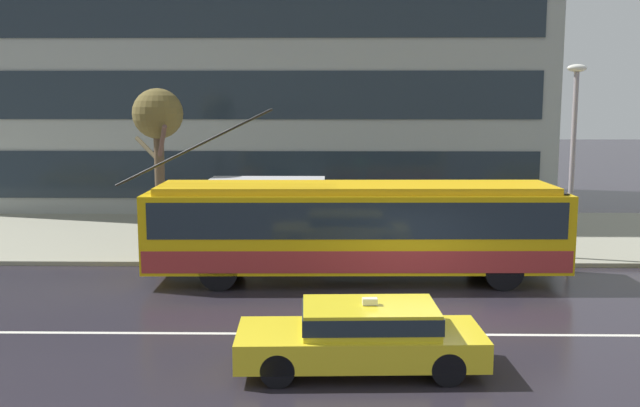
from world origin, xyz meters
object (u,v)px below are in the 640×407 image
(street_tree_bare, at_px, (158,120))
(trolleybus, at_px, (356,227))
(bus_shelter, at_px, (268,195))
(street_lamp, at_px, (573,144))
(taxi_oncoming_near, at_px, (364,334))
(pedestrian_approaching_curb, at_px, (378,200))
(pedestrian_at_shelter, at_px, (242,219))

(street_tree_bare, bearing_deg, trolleybus, -34.66)
(bus_shelter, bearing_deg, street_lamp, -5.64)
(taxi_oncoming_near, distance_m, street_tree_bare, 13.63)
(trolleybus, bearing_deg, street_tree_bare, 145.34)
(pedestrian_approaching_curb, xyz_separation_m, street_tree_bare, (-7.52, 0.15, 2.73))
(street_lamp, distance_m, street_tree_bare, 13.58)
(bus_shelter, relative_size, pedestrian_approaching_curb, 1.92)
(taxi_oncoming_near, bearing_deg, street_tree_bare, 119.81)
(bus_shelter, xyz_separation_m, street_lamp, (9.55, -0.94, 1.76))
(pedestrian_at_shelter, relative_size, street_tree_bare, 0.29)
(bus_shelter, relative_size, pedestrian_at_shelter, 2.38)
(pedestrian_approaching_curb, bearing_deg, trolleybus, -101.64)
(trolleybus, relative_size, street_tree_bare, 2.33)
(bus_shelter, distance_m, pedestrian_at_shelter, 1.53)
(pedestrian_at_shelter, relative_size, street_lamp, 0.26)
(trolleybus, relative_size, pedestrian_approaching_curb, 6.42)
(trolleybus, bearing_deg, bus_shelter, 129.86)
(pedestrian_at_shelter, bearing_deg, trolleybus, -47.67)
(bus_shelter, height_order, pedestrian_approaching_curb, bus_shelter)
(trolleybus, xyz_separation_m, street_tree_bare, (-6.61, 4.57, 2.87))
(taxi_oncoming_near, bearing_deg, pedestrian_approaching_curb, 84.94)
(trolleybus, xyz_separation_m, pedestrian_approaching_curb, (0.91, 4.42, 0.15))
(trolleybus, height_order, street_lamp, street_lamp)
(trolleybus, height_order, street_tree_bare, street_tree_bare)
(street_tree_bare, bearing_deg, bus_shelter, -18.05)
(bus_shelter, distance_m, street_lamp, 9.76)
(street_lamp, bearing_deg, pedestrian_approaching_curb, 160.81)
(pedestrian_at_shelter, height_order, street_tree_bare, street_tree_bare)
(pedestrian_approaching_curb, bearing_deg, taxi_oncoming_near, -95.06)
(trolleybus, distance_m, street_lamp, 7.52)
(pedestrian_approaching_curb, height_order, street_lamp, street_lamp)
(taxi_oncoming_near, relative_size, street_tree_bare, 0.87)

